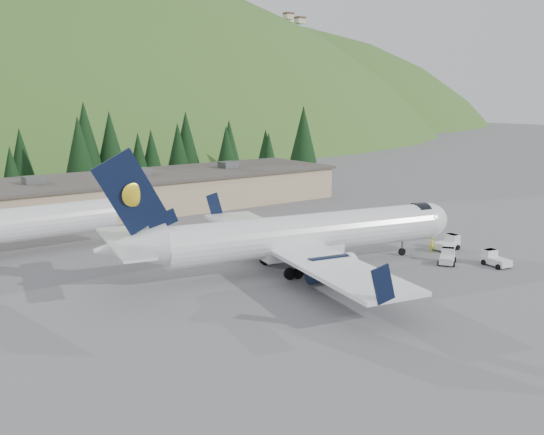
{
  "coord_description": "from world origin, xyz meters",
  "views": [
    {
      "loc": [
        -36.58,
        -43.41,
        16.37
      ],
      "look_at": [
        0.0,
        6.0,
        4.0
      ],
      "focal_mm": 40.0,
      "sensor_mm": 36.0,
      "label": 1
    }
  ],
  "objects": [
    {
      "name": "airliner",
      "position": [
        -1.06,
        0.22,
        3.26
      ],
      "size": [
        36.7,
        34.66,
        12.23
      ],
      "rotation": [
        0.0,
        0.0,
        -0.2
      ],
      "color": "white",
      "rests_on": "ground"
    },
    {
      "name": "baggage_tug_b",
      "position": [
        16.71,
        -3.5,
        0.71
      ],
      "size": [
        3.01,
        1.84,
        1.59
      ],
      "rotation": [
        0.0,
        0.0,
        -0.01
      ],
      "color": "silver",
      "rests_on": "ground"
    },
    {
      "name": "baggage_tug_a",
      "position": [
        12.12,
        -6.97,
        0.64
      ],
      "size": [
        3.0,
        2.64,
        1.44
      ],
      "rotation": [
        0.0,
        0.0,
        0.59
      ],
      "color": "silver",
      "rests_on": "ground"
    },
    {
      "name": "ground",
      "position": [
        0.0,
        0.0,
        0.0
      ],
      "size": [
        600.0,
        600.0,
        0.0
      ],
      "primitive_type": "plane",
      "color": "#5A5A5F"
    },
    {
      "name": "baggage_tug_c",
      "position": [
        15.13,
        -10.29,
        0.67
      ],
      "size": [
        2.1,
        3.0,
        1.49
      ],
      "rotation": [
        0.0,
        0.0,
        1.39
      ],
      "color": "silver",
      "rests_on": "ground"
    },
    {
      "name": "hills",
      "position": [
        53.34,
        207.38,
        -82.8
      ],
      "size": [
        614.0,
        330.0,
        300.0
      ],
      "color": "#376225",
      "rests_on": "ground"
    },
    {
      "name": "tree_line",
      "position": [
        -4.62,
        60.25,
        6.98
      ],
      "size": [
        113.68,
        18.28,
        14.3
      ],
      "color": "black",
      "rests_on": "ground"
    },
    {
      "name": "ramp_worker",
      "position": [
        14.49,
        -3.12,
        0.81
      ],
      "size": [
        0.67,
        0.53,
        1.62
      ],
      "primitive_type": "imported",
      "rotation": [
        0.0,
        0.0,
        3.41
      ],
      "color": "yellow",
      "rests_on": "ground"
    },
    {
      "name": "terminal_building",
      "position": [
        -5.01,
        38.0,
        2.62
      ],
      "size": [
        71.0,
        17.0,
        6.1
      ],
      "color": "tan",
      "rests_on": "ground"
    }
  ]
}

